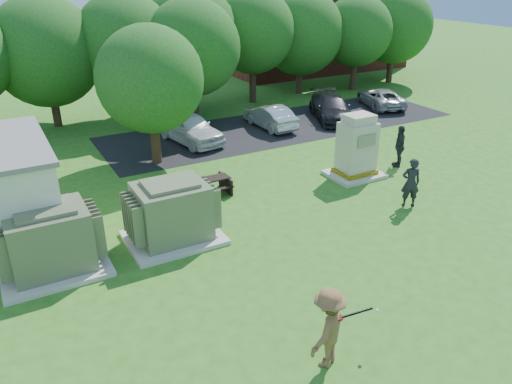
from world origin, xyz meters
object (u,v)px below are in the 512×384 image
transformer_right (172,213)px  generator_cabinet (356,150)px  batter (328,328)px  car_silver_a (270,116)px  person_by_generator (411,183)px  transformer_left (50,242)px  picnic_table (210,185)px  car_dark (331,108)px  car_white (190,127)px  car_silver_b (381,98)px  person_walking_right (399,146)px

transformer_right → generator_cabinet: size_ratio=1.11×
batter → car_silver_a: (7.92, 16.01, -0.36)m
batter → person_by_generator: bearing=-172.6°
person_by_generator → transformer_left: bearing=19.5°
generator_cabinet → picnic_table: 6.33m
car_dark → car_white: bearing=-158.8°
transformer_right → batter: size_ratio=1.52×
car_silver_a → person_by_generator: bearing=86.7°
car_white → transformer_left: bearing=-142.1°
picnic_table → car_silver_a: car_silver_a is taller
transformer_right → car_silver_b: transformer_right is taller
car_dark → person_by_generator: bearing=-89.5°
generator_cabinet → batter: bearing=-132.4°
car_white → person_by_generator: bearing=-78.9°
transformer_right → car_silver_a: (8.98, 9.08, -0.34)m
person_walking_right → car_dark: person_walking_right is taller
car_silver_a → car_dark: car_dark is taller
person_walking_right → picnic_table: bearing=-64.0°
picnic_table → car_dark: 12.04m
person_by_generator → person_walking_right: (2.52, 3.22, -0.01)m
car_silver_b → person_by_generator: bearing=70.6°
car_silver_a → car_dark: 3.91m
transformer_right → car_dark: transformer_right is taller
transformer_right → person_walking_right: size_ratio=1.60×
transformer_right → person_by_generator: (8.55, -1.85, -0.03)m
transformer_left → generator_cabinet: generator_cabinet is taller
person_walking_right → car_silver_a: bearing=-130.3°
transformer_left → person_walking_right: bearing=5.3°
person_walking_right → car_dark: size_ratio=0.40×
generator_cabinet → car_silver_b: bearing=43.2°
transformer_left → car_white: (7.92, 8.98, -0.22)m
person_by_generator → car_white: 11.66m
batter → person_walking_right: (10.01, 8.30, -0.05)m
transformer_right → picnic_table: size_ratio=1.91×
person_by_generator → car_dark: 11.44m
batter → car_white: (3.17, 15.91, -0.24)m
batter → car_dark: size_ratio=0.42×
batter → person_by_generator: batter is taller
transformer_right → car_white: size_ratio=0.68×
generator_cabinet → person_walking_right: generator_cabinet is taller
transformer_right → generator_cabinet: generator_cabinet is taller
batter → person_walking_right: size_ratio=1.05×
batter → car_dark: (11.82, 15.67, -0.31)m
picnic_table → person_walking_right: 8.69m
batter → picnic_table: bearing=-125.2°
generator_cabinet → car_silver_a: bearing=87.5°
transformer_left → picnic_table: transformer_left is taller
transformer_left → car_white: 11.98m
car_white → car_dark: (8.65, -0.24, -0.07)m
batter → person_walking_right: batter is taller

